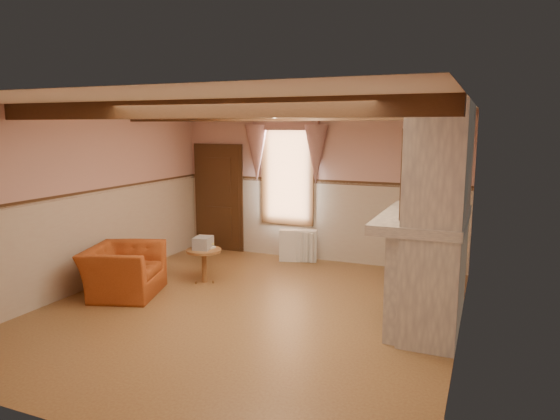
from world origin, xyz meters
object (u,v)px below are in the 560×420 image
at_px(side_table, 204,266).
at_px(radiator, 298,246).
at_px(oil_lamp, 427,201).
at_px(armchair, 124,271).
at_px(bowl, 422,213).
at_px(mantel_clock, 432,198).

relative_size(side_table, radiator, 0.81).
xyz_separation_m(side_table, oil_lamp, (3.46, -0.08, 1.29)).
relative_size(armchair, radiator, 1.63).
relative_size(radiator, bowl, 1.90).
bearing_deg(mantel_clock, oil_lamp, -90.00).
distance_m(radiator, bowl, 3.62).
relative_size(side_table, mantel_clock, 2.36).
height_order(radiator, bowl, bowl).
bearing_deg(oil_lamp, radiator, 143.25).
height_order(side_table, mantel_clock, mantel_clock).
xyz_separation_m(side_table, mantel_clock, (3.46, 0.51, 1.25)).
height_order(side_table, bowl, bowl).
xyz_separation_m(bowl, mantel_clock, (0.00, 1.04, 0.05)).
xyz_separation_m(armchair, radiator, (1.75, 2.80, -0.07)).
xyz_separation_m(radiator, oil_lamp, (2.51, -1.88, 1.26)).
xyz_separation_m(armchair, side_table, (0.80, 1.00, -0.10)).
height_order(armchair, radiator, armchair).
distance_m(side_table, bowl, 3.70).
bearing_deg(side_table, radiator, 62.22).
distance_m(side_table, oil_lamp, 3.70).
distance_m(armchair, bowl, 4.43).
relative_size(bowl, oil_lamp, 1.32).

